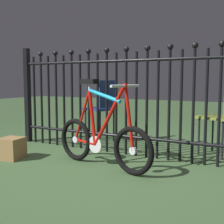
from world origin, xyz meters
TOP-DOWN VIEW (x-y plane):
  - ground_plane at (0.00, 0.00)m, footprint 20.00×20.00m
  - iron_fence at (-0.07, 0.57)m, footprint 3.33×0.07m
  - bicycle at (-0.03, -0.02)m, footprint 1.25×0.42m
  - chair_navy at (-0.65, 1.06)m, footprint 0.45×0.44m
  - chair_olive at (0.98, 1.04)m, footprint 0.49×0.48m
  - display_crate at (-1.08, -0.25)m, footprint 0.27×0.27m

SIDE VIEW (x-z plane):
  - ground_plane at x=0.00m, z-range 0.00..0.00m
  - display_crate at x=-1.08m, z-range 0.00..0.24m
  - bicycle at x=-0.03m, z-range -0.15..0.75m
  - chair_olive at x=0.98m, z-range 0.09..0.95m
  - chair_navy at x=-0.65m, z-range 0.10..0.98m
  - iron_fence at x=-0.07m, z-range 0.01..1.34m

